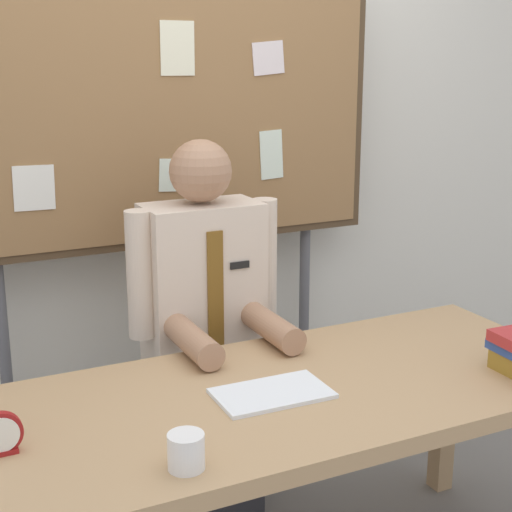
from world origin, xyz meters
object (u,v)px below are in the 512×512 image
Objects in this scene: open_notebook at (272,393)px; desk_clock at (0,436)px; desk at (284,415)px; person at (205,348)px; bulletin_board at (164,118)px; coffee_mug at (186,451)px.

desk_clock reaches higher than open_notebook.
person is at bearing 90.00° from desk.
person is at bearing 85.46° from open_notebook.
open_notebook is at bearing -92.86° from bulletin_board.
open_notebook is 2.97× the size of desk_clock.
desk is 0.10m from open_notebook.
desk is 1.36× the size of person.
open_notebook is at bearing -94.54° from person.
person is at bearing 65.13° from coffee_mug.
desk_clock reaches higher than coffee_mug.
bulletin_board is 18.11× the size of desk_clock.
open_notebook is at bearing 0.41° from desk_clock.
bulletin_board reaches higher than person.
open_notebook is (-0.05, -0.98, -0.69)m from bulletin_board.
desk is 5.86× the size of open_notebook.
desk_clock is (-0.78, -0.62, 0.14)m from person.
open_notebook is (-0.05, -0.61, 0.09)m from person.
desk_clock is at bearing -128.38° from bulletin_board.
desk is 17.40× the size of desk_clock.
bulletin_board is (0.00, 0.96, 0.78)m from desk.
desk_clock is (-0.78, -0.03, 0.13)m from desk.
person reaches higher than desk_clock.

